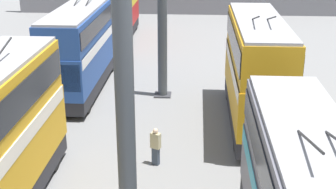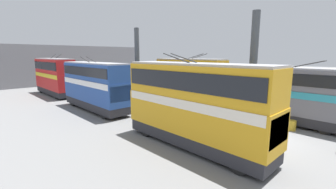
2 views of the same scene
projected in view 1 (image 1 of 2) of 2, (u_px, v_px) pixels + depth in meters
The scene contains 6 objects.
support_column_near at pixel (126, 128), 13.40m from camera, with size 0.99×0.99×8.96m.
support_column_far at pixel (162, 24), 26.58m from camera, with size 0.99×0.99×8.96m.
bus_left_far at pixel (257, 66), 23.24m from camera, with size 9.45×2.54×6.07m.
bus_right_mid at pixel (81, 43), 28.23m from camera, with size 10.51×2.54×5.74m.
bus_right_far at pixel (117, 4), 40.24m from camera, with size 10.27×2.54×6.03m.
person_aisle_midway at pixel (156, 146), 19.92m from camera, with size 0.40×0.48×1.71m.
Camera 1 is at (-10.33, -1.98, 9.97)m, focal length 50.00 mm.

